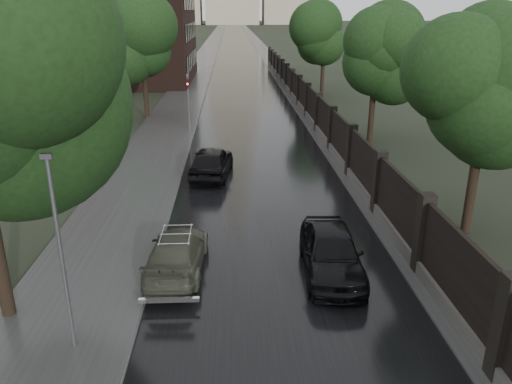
% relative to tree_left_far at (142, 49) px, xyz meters
% --- Properties ---
extents(road, '(8.00, 420.00, 0.02)m').
position_rel_tree_left_far_xyz_m(road, '(8.00, 160.00, -5.23)').
color(road, black).
rests_on(road, ground).
extents(sidewalk_left, '(4.00, 420.00, 0.16)m').
position_rel_tree_left_far_xyz_m(sidewalk_left, '(2.00, 160.00, -5.16)').
color(sidewalk_left, '#2D2D2D').
rests_on(sidewalk_left, ground).
extents(verge_right, '(3.00, 420.00, 0.08)m').
position_rel_tree_left_far_xyz_m(verge_right, '(13.50, 160.00, -5.20)').
color(verge_right, '#2D2D2D').
rests_on(verge_right, ground).
extents(fence_right, '(0.45, 75.72, 2.70)m').
position_rel_tree_left_far_xyz_m(fence_right, '(12.60, 2.01, -4.23)').
color(fence_right, '#383533').
rests_on(fence_right, ground).
extents(tree_left_far, '(4.25, 4.25, 7.39)m').
position_rel_tree_left_far_xyz_m(tree_left_far, '(0.00, 0.00, 0.00)').
color(tree_left_far, black).
rests_on(tree_left_far, ground).
extents(tree_right_a, '(4.08, 4.08, 7.01)m').
position_rel_tree_left_far_xyz_m(tree_right_a, '(15.50, -22.00, -0.29)').
color(tree_right_a, black).
rests_on(tree_right_a, ground).
extents(tree_right_b, '(4.08, 4.08, 7.01)m').
position_rel_tree_left_far_xyz_m(tree_right_b, '(15.50, -8.00, -0.29)').
color(tree_right_b, black).
rests_on(tree_right_b, ground).
extents(tree_right_c, '(4.08, 4.08, 7.01)m').
position_rel_tree_left_far_xyz_m(tree_right_c, '(15.50, 10.00, -0.29)').
color(tree_right_c, black).
rests_on(tree_right_c, ground).
extents(lamp_post, '(0.25, 0.12, 5.11)m').
position_rel_tree_left_far_xyz_m(lamp_post, '(2.60, -28.50, -2.57)').
color(lamp_post, '#59595E').
rests_on(lamp_post, ground).
extents(traffic_light, '(0.16, 0.32, 4.00)m').
position_rel_tree_left_far_xyz_m(traffic_light, '(3.70, -5.01, -2.84)').
color(traffic_light, '#59595E').
rests_on(traffic_light, ground).
extents(volga_sedan, '(1.94, 4.38, 1.25)m').
position_rel_tree_left_far_xyz_m(volga_sedan, '(4.76, -24.51, -4.62)').
color(volga_sedan, '#424537').
rests_on(volga_sedan, ground).
extents(hatchback_left, '(2.37, 4.76, 1.56)m').
position_rel_tree_left_far_xyz_m(hatchback_left, '(5.54, -14.69, -4.46)').
color(hatchback_left, black).
rests_on(hatchback_left, ground).
extents(car_right_near, '(2.03, 4.58, 1.53)m').
position_rel_tree_left_far_xyz_m(car_right_near, '(9.71, -24.93, -4.48)').
color(car_right_near, black).
rests_on(car_right_near, ground).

